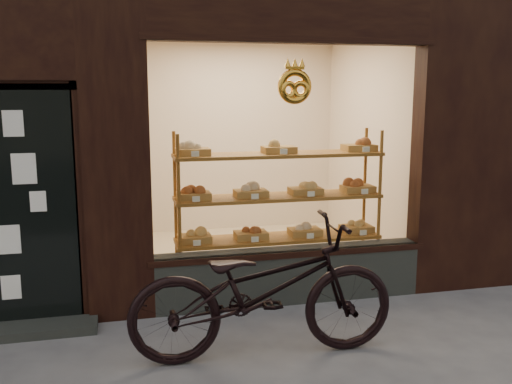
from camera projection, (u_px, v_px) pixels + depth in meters
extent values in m
cube|color=#232726|center=(289.00, 275.00, 5.76)|extent=(2.70, 0.25, 0.55)
cube|color=black|center=(24.00, 208.00, 4.99)|extent=(0.90, 0.04, 2.15)
cube|color=#232726|center=(30.00, 329.00, 5.02)|extent=(1.15, 0.35, 0.08)
torus|color=gold|center=(295.00, 86.00, 5.32)|extent=(0.33, 0.07, 0.33)
cube|color=brown|center=(278.00, 283.00, 6.20)|extent=(2.20, 0.45, 0.04)
cube|color=brown|center=(278.00, 238.00, 6.11)|extent=(2.20, 0.45, 0.03)
cube|color=brown|center=(278.00, 197.00, 6.03)|extent=(2.20, 0.45, 0.04)
cube|color=brown|center=(279.00, 155.00, 5.95)|extent=(2.20, 0.45, 0.04)
cylinder|color=brown|center=(179.00, 220.00, 5.63)|extent=(0.04, 0.04, 1.70)
cylinder|color=brown|center=(379.00, 210.00, 6.12)|extent=(0.04, 0.04, 1.70)
cylinder|color=brown|center=(176.00, 212.00, 6.00)|extent=(0.04, 0.04, 1.70)
cylinder|color=brown|center=(364.00, 203.00, 6.49)|extent=(0.04, 0.04, 1.70)
cube|color=olive|center=(195.00, 238.00, 5.90)|extent=(0.34, 0.24, 0.07)
sphere|color=#B58C3F|center=(194.00, 230.00, 5.88)|extent=(0.11, 0.11, 0.11)
cube|color=silver|center=(197.00, 243.00, 5.72)|extent=(0.07, 0.01, 0.05)
cube|color=olive|center=(251.00, 235.00, 6.04)|extent=(0.34, 0.24, 0.07)
sphere|color=maroon|center=(251.00, 227.00, 6.02)|extent=(0.11, 0.11, 0.11)
cube|color=silver|center=(255.00, 239.00, 5.86)|extent=(0.08, 0.01, 0.05)
cube|color=olive|center=(305.00, 232.00, 6.17)|extent=(0.34, 0.24, 0.07)
sphere|color=#C9AC8A|center=(305.00, 224.00, 6.16)|extent=(0.11, 0.11, 0.11)
cube|color=silver|center=(310.00, 236.00, 6.00)|extent=(0.07, 0.01, 0.05)
cube|color=olive|center=(356.00, 229.00, 6.31)|extent=(0.34, 0.24, 0.07)
sphere|color=#B58C3F|center=(357.00, 221.00, 6.30)|extent=(0.11, 0.11, 0.11)
cube|color=silver|center=(363.00, 233.00, 6.13)|extent=(0.08, 0.01, 0.05)
cube|color=olive|center=(194.00, 196.00, 5.82)|extent=(0.34, 0.24, 0.07)
sphere|color=maroon|center=(194.00, 188.00, 5.80)|extent=(0.11, 0.11, 0.11)
cube|color=silver|center=(196.00, 199.00, 5.64)|extent=(0.07, 0.01, 0.06)
cube|color=olive|center=(251.00, 193.00, 5.96)|extent=(0.34, 0.24, 0.07)
sphere|color=#C9AC8A|center=(251.00, 185.00, 5.94)|extent=(0.11, 0.11, 0.11)
cube|color=silver|center=(255.00, 196.00, 5.78)|extent=(0.08, 0.01, 0.06)
cube|color=olive|center=(305.00, 191.00, 6.09)|extent=(0.34, 0.24, 0.07)
sphere|color=#B58C3F|center=(306.00, 183.00, 6.08)|extent=(0.11, 0.11, 0.11)
cube|color=silver|center=(311.00, 194.00, 5.92)|extent=(0.07, 0.01, 0.06)
cube|color=olive|center=(358.00, 189.00, 6.23)|extent=(0.34, 0.24, 0.07)
sphere|color=maroon|center=(358.00, 181.00, 6.22)|extent=(0.11, 0.11, 0.11)
cube|color=silver|center=(365.00, 192.00, 6.05)|extent=(0.08, 0.01, 0.06)
cube|color=olive|center=(193.00, 152.00, 5.74)|extent=(0.34, 0.24, 0.07)
sphere|color=#C9AC8A|center=(193.00, 143.00, 5.72)|extent=(0.11, 0.11, 0.11)
cube|color=silver|center=(195.00, 154.00, 5.56)|extent=(0.07, 0.01, 0.06)
cube|color=olive|center=(279.00, 150.00, 5.94)|extent=(0.34, 0.24, 0.07)
sphere|color=#B58C3F|center=(279.00, 142.00, 5.93)|extent=(0.11, 0.11, 0.11)
cube|color=silver|center=(284.00, 152.00, 5.77)|extent=(0.07, 0.01, 0.06)
cube|color=olive|center=(359.00, 148.00, 6.15)|extent=(0.34, 0.24, 0.07)
sphere|color=maroon|center=(359.00, 140.00, 6.14)|extent=(0.11, 0.11, 0.11)
cube|color=silver|center=(366.00, 149.00, 5.97)|extent=(0.08, 0.01, 0.06)
imported|color=black|center=(263.00, 290.00, 4.52)|extent=(2.16, 0.82, 1.12)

